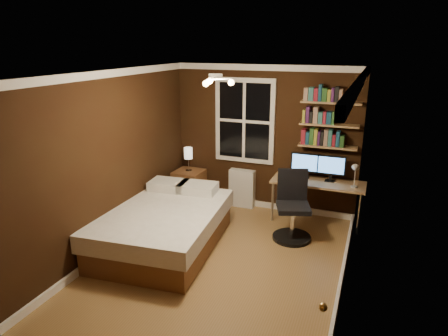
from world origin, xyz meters
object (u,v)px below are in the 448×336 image
(bed, at_px, (164,226))
(bedside_lamp, at_px, (188,159))
(nightstand, at_px, (189,187))
(monitor_left, at_px, (305,166))
(office_chair, at_px, (292,213))
(monitor_right, at_px, (331,169))
(desk_lamp, at_px, (355,175))
(desk, at_px, (318,185))
(radiator, at_px, (242,188))

(bed, bearing_deg, bedside_lamp, 98.13)
(nightstand, xyz_separation_m, bedside_lamp, (0.00, 0.00, 0.52))
(monitor_left, bearing_deg, nightstand, -177.80)
(bedside_lamp, xyz_separation_m, office_chair, (2.06, -0.71, -0.43))
(bed, height_order, monitor_right, monitor_right)
(nightstand, relative_size, monitor_left, 1.36)
(monitor_left, xyz_separation_m, desk_lamp, (0.80, -0.23, 0.01))
(monitor_right, bearing_deg, desk_lamp, -31.50)
(monitor_left, relative_size, desk_lamp, 1.03)
(desk, bearing_deg, office_chair, -109.55)
(bedside_lamp, height_order, desk, bedside_lamp)
(nightstand, xyz_separation_m, radiator, (0.96, 0.18, 0.04))
(radiator, distance_m, monitor_left, 1.25)
(desk, height_order, desk_lamp, desk_lamp)
(bedside_lamp, xyz_separation_m, radiator, (0.96, 0.18, -0.49))
(bed, height_order, desk_lamp, desk_lamp)
(desk_lamp, bearing_deg, bed, -149.39)
(monitor_left, bearing_deg, desk_lamp, -16.16)
(monitor_right, distance_m, office_chair, 1.03)
(desk_lamp, height_order, office_chair, desk_lamp)
(office_chair, bearing_deg, bed, -170.33)
(nightstand, bearing_deg, radiator, 12.85)
(bedside_lamp, distance_m, office_chair, 2.22)
(nightstand, bearing_deg, monitor_right, 3.95)
(nightstand, xyz_separation_m, desk, (2.31, 0.01, 0.33))
(nightstand, xyz_separation_m, monitor_right, (2.49, 0.08, 0.61))
(bed, distance_m, radiator, 1.89)
(bedside_lamp, xyz_separation_m, desk, (2.31, 0.01, -0.19))
(monitor_right, bearing_deg, office_chair, -118.66)
(desk, distance_m, office_chair, 0.79)
(radiator, xyz_separation_m, desk, (1.35, -0.18, 0.30))
(monitor_right, height_order, office_chair, monitor_right)
(nightstand, bearing_deg, bed, -74.50)
(radiator, distance_m, desk, 1.39)
(bed, xyz_separation_m, office_chair, (1.67, 0.91, 0.10))
(bedside_lamp, relative_size, desk, 0.29)
(bed, height_order, monitor_left, monitor_left)
(bed, relative_size, bedside_lamp, 5.15)
(monitor_right, bearing_deg, bed, -141.06)
(nightstand, xyz_separation_m, desk_lamp, (2.87, -0.15, 0.61))
(bed, bearing_deg, desk, 34.92)
(desk_lamp, bearing_deg, desk, 164.13)
(bedside_lamp, relative_size, office_chair, 0.42)
(desk, height_order, monitor_right, monitor_right)
(radiator, height_order, monitor_right, monitor_right)
(nightstand, height_order, monitor_left, monitor_left)
(desk_lamp, bearing_deg, nightstand, 176.96)
(monitor_left, bearing_deg, radiator, 174.67)
(nightstand, distance_m, monitor_left, 2.16)
(nightstand, bearing_deg, desk_lamp, -0.92)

